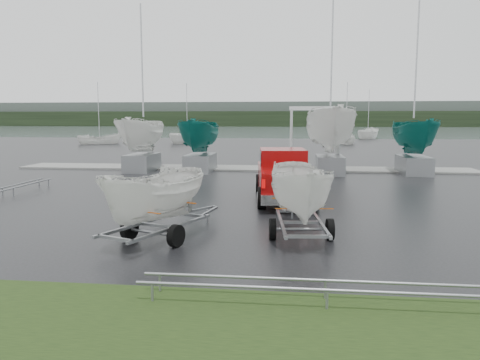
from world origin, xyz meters
The scene contains 20 objects.
ground_plane centered at (0.00, 0.00, 0.00)m, with size 120.00×120.00×0.00m, color black.
lake centered at (0.00, 100.00, -0.01)m, with size 300.00×300.00×0.00m, color gray.
grass_verge centered at (0.00, -11.00, 0.00)m, with size 40.00×40.00×0.00m, color black.
dock centered at (0.00, 13.00, 0.05)m, with size 30.00×3.00×0.12m, color gray.
treeline centered at (0.00, 170.00, 3.00)m, with size 300.00×8.00×6.00m, color black.
far_hill centered at (0.00, 178.00, 5.00)m, with size 300.00×6.00×10.00m, color #4C5651.
pickup_truck centered at (2.96, 1.79, 1.07)m, with size 2.73×6.33×2.05m.
trailer_hitched centered at (3.59, -4.77, 2.63)m, with size 1.83×3.70×4.84m.
trailer_parked centered at (-0.35, -5.63, 2.47)m, with size 2.44×3.78×4.53m.
boat_hoist centered at (4.69, 13.00, 2.67)m, with size 3.30×2.18×4.12m.
keelboat_0 centered at (-6.26, 11.00, 3.61)m, with size 2.28×3.20×10.45m.
keelboat_1 centered at (-2.51, 11.20, 3.45)m, with size 2.20×3.20×6.94m.
keelboat_2 centered at (5.56, 11.00, 4.65)m, with size 2.92×3.20×11.11m.
keelboat_3 centered at (10.58, 11.30, 3.48)m, with size 2.20×3.20×10.37m.
mast_rack_0 centered at (-9.00, 1.00, 0.35)m, with size 0.56×6.50×0.06m.
mast_rack_2 centered at (4.00, -9.50, 0.35)m, with size 7.00×0.56×0.06m.
moored_boat_0 centered at (-21.88, 40.86, 0.01)m, with size 3.02×3.00×10.84m.
moored_boat_1 centered at (-11.01, 44.41, 0.00)m, with size 3.49×3.52×11.48m.
moored_boat_2 centered at (10.14, 44.98, 0.01)m, with size 2.21×2.27×10.86m.
moored_boat_3 centered at (15.45, 61.43, 0.00)m, with size 3.58×3.62×11.61m.
Camera 1 is at (3.37, -17.83, 3.38)m, focal length 35.00 mm.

